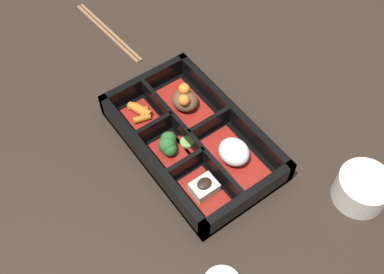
# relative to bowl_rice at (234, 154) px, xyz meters

# --- Properties ---
(ground_plane) EXTENTS (3.00, 3.00, 0.00)m
(ground_plane) POSITION_rel_bowl_rice_xyz_m (-0.07, -0.04, -0.03)
(ground_plane) COLOR black
(bento_base) EXTENTS (0.32, 0.19, 0.01)m
(bento_base) POSITION_rel_bowl_rice_xyz_m (-0.07, -0.04, -0.02)
(bento_base) COLOR black
(bento_base) RESTS_ON ground_plane
(bento_rim) EXTENTS (0.32, 0.19, 0.05)m
(bento_rim) POSITION_rel_bowl_rice_xyz_m (-0.07, -0.04, -0.00)
(bento_rim) COLOR black
(bento_rim) RESTS_ON ground_plane
(bowl_stew) EXTENTS (0.13, 0.07, 0.05)m
(bowl_stew) POSITION_rel_bowl_rice_xyz_m (-0.15, -0.00, 0.00)
(bowl_stew) COLOR maroon
(bowl_stew) RESTS_ON bento_base
(bowl_rice) EXTENTS (0.13, 0.07, 0.04)m
(bowl_rice) POSITION_rel_bowl_rice_xyz_m (0.00, 0.00, 0.00)
(bowl_rice) COLOR maroon
(bowl_rice) RESTS_ON bento_base
(bowl_carrots) EXTENTS (0.07, 0.05, 0.02)m
(bowl_carrots) POSITION_rel_bowl_rice_xyz_m (-0.18, -0.08, -0.01)
(bowl_carrots) COLOR maroon
(bowl_carrots) RESTS_ON bento_base
(bowl_greens) EXTENTS (0.08, 0.05, 0.04)m
(bowl_greens) POSITION_rel_bowl_rice_xyz_m (-0.08, -0.08, -0.00)
(bowl_greens) COLOR maroon
(bowl_greens) RESTS_ON bento_base
(bowl_tofu) EXTENTS (0.08, 0.05, 0.03)m
(bowl_tofu) POSITION_rel_bowl_rice_xyz_m (0.02, -0.08, -0.01)
(bowl_tofu) COLOR maroon
(bowl_tofu) RESTS_ON bento_base
(bowl_pickles) EXTENTS (0.04, 0.03, 0.01)m
(bowl_pickles) POSITION_rel_bowl_rice_xyz_m (-0.07, -0.05, -0.01)
(bowl_pickles) COLOR maroon
(bowl_pickles) RESTS_ON bento_base
(tea_cup) EXTENTS (0.09, 0.09, 0.05)m
(tea_cup) POSITION_rel_bowl_rice_xyz_m (0.18, 0.13, 0.00)
(tea_cup) COLOR beige
(tea_cup) RESTS_ON ground_plane
(chopsticks) EXTENTS (0.24, 0.03, 0.01)m
(chopsticks) POSITION_rel_bowl_rice_xyz_m (-0.43, -0.01, -0.02)
(chopsticks) COLOR brown
(chopsticks) RESTS_ON ground_plane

